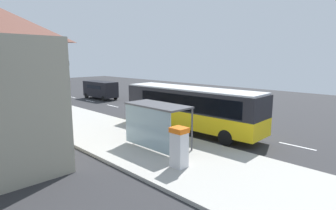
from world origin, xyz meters
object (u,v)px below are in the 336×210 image
(white_van, at_px, (100,89))
(bus_shelter, at_px, (154,115))
(recycling_bin_green, at_px, (148,124))
(recycling_bin_blue, at_px, (136,121))
(bus, at_px, (190,106))
(ticket_machine, at_px, (179,147))
(traffic_light_far_side, at_px, (14,71))
(traffic_light_near_side, at_px, (68,70))
(recycling_bin_orange, at_px, (142,122))
(sedan_near, at_px, (45,83))

(white_van, distance_m, bus_shelter, 21.83)
(recycling_bin_green, xyz_separation_m, recycling_bin_blue, (0.00, 1.40, 0.00))
(bus, bearing_deg, bus_shelter, -164.80)
(ticket_machine, bearing_deg, traffic_light_far_side, 83.73)
(traffic_light_near_side, relative_size, bus_shelter, 1.22)
(recycling_bin_green, xyz_separation_m, recycling_bin_orange, (0.00, 0.70, 0.00))
(bus, xyz_separation_m, recycling_bin_blue, (-2.49, 3.21, -1.19))
(recycling_bin_green, distance_m, recycling_bin_orange, 0.70)
(recycling_bin_orange, height_order, bus_shelter, bus_shelter)
(white_van, distance_m, traffic_light_far_side, 17.99)
(recycling_bin_blue, bearing_deg, ticket_machine, -113.80)
(bus, bearing_deg, sedan_near, 83.93)
(sedan_near, xyz_separation_m, bus_shelter, (-8.71, -38.99, 1.31))
(recycling_bin_green, height_order, traffic_light_far_side, traffic_light_far_side)
(sedan_near, xyz_separation_m, ticket_machine, (-9.81, -42.01, 0.38))
(bus, relative_size, ticket_machine, 5.71)
(white_van, bearing_deg, bus, -101.78)
(white_van, distance_m, sedan_near, 18.95)
(sedan_near, xyz_separation_m, recycling_bin_orange, (-6.50, -35.20, -0.14))
(bus_shelter, bearing_deg, recycling_bin_green, 54.40)
(bus, relative_size, bus_shelter, 2.77)
(ticket_machine, distance_m, recycling_bin_blue, 8.22)
(traffic_light_near_side, xyz_separation_m, bus_shelter, (-11.91, -36.33, -1.15))
(bus, height_order, recycling_bin_orange, bus)
(recycling_bin_orange, bearing_deg, ticket_machine, -115.93)
(bus_shelter, bearing_deg, sedan_near, 77.40)
(bus, height_order, bus_shelter, bus)
(recycling_bin_orange, xyz_separation_m, traffic_light_far_side, (1.10, 33.34, 2.54))
(sedan_near, xyz_separation_m, recycling_bin_green, (-6.50, -35.90, -0.14))
(bus, bearing_deg, traffic_light_near_side, 78.37)
(bus_shelter, bearing_deg, white_van, 66.75)
(recycling_bin_green, bearing_deg, white_van, 69.32)
(white_van, xyz_separation_m, bus_shelter, (-8.61, -20.04, 0.75))
(bus, relative_size, white_van, 2.10)
(traffic_light_far_side, height_order, bus_shelter, traffic_light_far_side)
(white_van, height_order, ticket_machine, white_van)
(recycling_bin_orange, height_order, traffic_light_near_side, traffic_light_near_side)
(bus, distance_m, sedan_near, 37.94)
(recycling_bin_blue, height_order, traffic_light_near_side, traffic_light_near_side)
(recycling_bin_blue, xyz_separation_m, traffic_light_far_side, (1.10, 32.64, 2.54))
(traffic_light_far_side, bearing_deg, recycling_bin_green, -91.85)
(bus, height_order, traffic_light_far_side, traffic_light_far_side)
(sedan_near, xyz_separation_m, traffic_light_near_side, (3.20, -2.65, 2.45))
(recycling_bin_orange, xyz_separation_m, bus_shelter, (-2.21, -3.79, 1.44))
(traffic_light_far_side, xyz_separation_m, bus_shelter, (-3.31, -37.13, -1.09))
(white_van, bearing_deg, ticket_machine, -112.84)
(bus_shelter, bearing_deg, bus, 15.20)
(bus, height_order, traffic_light_near_side, traffic_light_near_side)
(traffic_light_near_side, bearing_deg, traffic_light_far_side, 174.68)
(recycling_bin_green, relative_size, recycling_bin_orange, 1.00)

